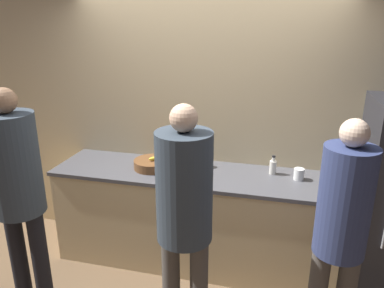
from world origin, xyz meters
TOP-DOWN VIEW (x-y plane):
  - ground_plane at (0.00, 0.00)m, footprint 14.00×14.00m
  - wall_back at (0.00, 0.74)m, footprint 5.20×0.06m
  - counter at (0.00, 0.39)m, footprint 2.71×0.72m
  - person_left at (-1.17, -0.56)m, footprint 0.37×0.37m
  - person_center at (0.13, -0.57)m, footprint 0.38×0.38m
  - person_right at (1.14, -0.44)m, footprint 0.33×0.33m
  - fruit_bowl at (-0.44, 0.38)m, footprint 0.35×0.35m
  - utensil_crock at (-0.25, 0.61)m, footprint 0.12×0.12m
  - bottle_clear at (0.67, 0.52)m, footprint 0.06×0.06m
  - bottle_amber at (-0.41, 0.65)m, footprint 0.08×0.08m
  - cup_white at (0.90, 0.45)m, footprint 0.09×0.09m
  - cup_yellow at (0.03, 0.53)m, footprint 0.07×0.07m

SIDE VIEW (x-z plane):
  - ground_plane at x=0.00m, z-range 0.00..0.00m
  - counter at x=0.00m, z-range 0.00..0.95m
  - fruit_bowl at x=-0.44m, z-range 0.93..1.05m
  - cup_white at x=0.90m, z-range 0.94..1.05m
  - cup_yellow at x=0.03m, z-range 0.94..1.05m
  - bottle_clear at x=0.67m, z-range 0.93..1.10m
  - utensil_crock at x=-0.25m, z-range 0.87..1.17m
  - bottle_amber at x=-0.41m, z-range 0.92..1.12m
  - person_right at x=1.14m, z-range 0.16..1.90m
  - person_center at x=0.13m, z-range 0.20..2.00m
  - person_left at x=-1.17m, z-range 0.20..2.04m
  - wall_back at x=0.00m, z-range 0.00..2.60m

